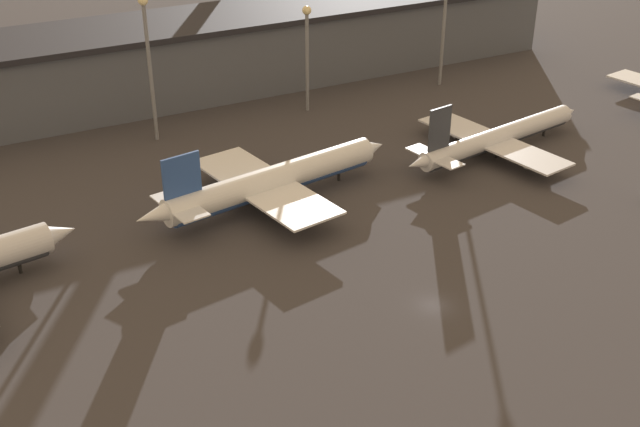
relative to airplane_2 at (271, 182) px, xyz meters
The scene contains 7 objects.
ground 36.55m from the airplane_2, 80.08° to the right, with size 600.00×600.00×0.00m, color #383538.
terminal_building 55.89m from the airplane_2, 83.55° to the left, with size 174.84×23.49×16.08m.
airplane_2 is the anchor object (origin of this frame).
airplane_3 44.30m from the airplane_2, ahead, with size 43.93×31.50×12.40m.
lamp_post_1 37.34m from the airplane_2, 103.30° to the left, with size 1.80×1.80×27.12m.
lamp_post_2 42.89m from the airplane_2, 54.63° to the left, with size 1.80×1.80×21.52m.
lamp_post_3 68.30m from the airplane_2, 30.61° to the left, with size 1.80×1.80×29.45m.
Camera 1 is at (-53.53, -68.57, 60.11)m, focal length 45.00 mm.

